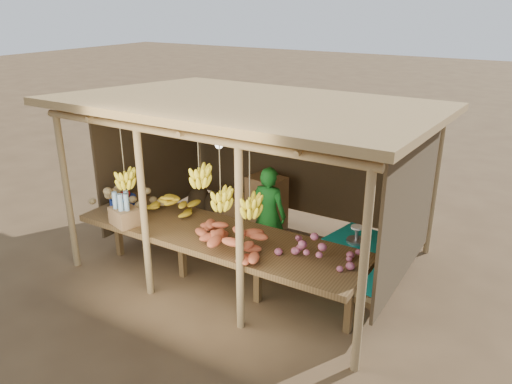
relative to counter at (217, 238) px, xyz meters
The scene contains 13 objects.
ground 1.20m from the counter, 90.00° to the left, with size 60.00×60.00×0.00m, color brown.
stall_structure 1.48m from the counter, 90.83° to the left, with size 4.70×3.50×2.43m.
counter is the anchor object (origin of this frame).
potato_heap 1.60m from the counter, behind, with size 1.13×0.68×0.37m, color tan, non-canonical shape.
sweet_potato_heap 0.51m from the counter, 42.66° to the right, with size 1.14×0.68×0.36m, color #B9522F, non-canonical shape.
onion_heap 1.38m from the counter, ahead, with size 0.87×0.52×0.36m, color #B45770, non-canonical shape.
banana_pile 0.96m from the counter, 164.38° to the left, with size 0.68×0.41×0.35m, color gold, non-canonical shape.
tomato_basin 1.70m from the counter, behind, with size 0.38×0.38×0.20m.
bottle_box 1.28m from the counter, 161.46° to the right, with size 0.43×0.38×0.46m.
vendor 1.03m from the counter, 80.21° to the left, with size 0.52×0.34×1.43m, color #176B1F.
tarp_crate 1.88m from the counter, 29.95° to the left, with size 0.93×0.85×0.96m.
carton_stack 2.01m from the counter, 106.88° to the left, with size 1.25×0.54×0.90m.
burlap_sacks 2.57m from the counter, 129.60° to the left, with size 0.78×0.41×0.55m.
Camera 1 is at (3.38, -5.58, 3.56)m, focal length 35.00 mm.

